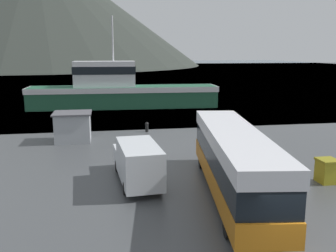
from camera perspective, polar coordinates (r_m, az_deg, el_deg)
water_surface at (r=154.46m, az=-7.29°, el=8.66°), size 240.00×240.00×0.00m
hill_backdrop at (r=198.42m, az=-19.25°, el=16.86°), size 155.45×155.45×56.18m
tour_bus at (r=19.24m, az=9.99°, el=-5.02°), size 4.15×12.93×3.37m
delivery_van at (r=20.90m, az=-4.70°, el=-5.39°), size 2.44×6.39×2.36m
fishing_boat at (r=49.00m, az=-7.36°, el=5.40°), size 24.31×5.25×11.53m
storage_bin at (r=22.88m, az=23.08°, el=-6.27°), size 1.05×1.15×1.35m
dock_kiosk at (r=31.38m, az=-14.29°, el=-0.09°), size 3.03×2.75×2.38m
small_boat at (r=52.19m, az=1.30°, el=3.84°), size 7.14×5.64×0.75m
mooring_bollard at (r=34.07m, az=-3.25°, el=-0.08°), size 0.33×0.33×0.90m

